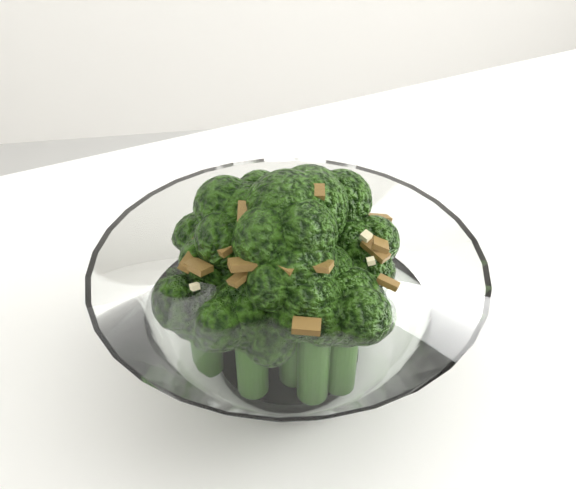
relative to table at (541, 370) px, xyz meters
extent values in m
cube|color=white|center=(0.00, 0.00, 0.05)|extent=(1.39, 1.12, 0.04)
cylinder|color=white|center=(-0.22, -0.02, 0.07)|extent=(0.10, 0.10, 0.01)
cylinder|color=#2A5316|center=(-0.22, -0.02, 0.13)|extent=(0.02, 0.02, 0.10)
sphere|color=#234A0D|center=(-0.22, -0.02, 0.19)|extent=(0.06, 0.06, 0.06)
cylinder|color=#2A5316|center=(-0.20, 0.01, 0.12)|extent=(0.02, 0.02, 0.09)
sphere|color=#234A0D|center=(-0.20, 0.01, 0.18)|extent=(0.05, 0.05, 0.05)
cylinder|color=#2A5316|center=(-0.24, 0.00, 0.12)|extent=(0.02, 0.02, 0.08)
sphere|color=#234A0D|center=(-0.24, 0.00, 0.18)|extent=(0.06, 0.06, 0.06)
cylinder|color=#2A5316|center=(-0.22, -0.04, 0.12)|extent=(0.02, 0.02, 0.08)
sphere|color=#234A0D|center=(-0.22, -0.04, 0.17)|extent=(0.05, 0.05, 0.05)
cylinder|color=#2A5316|center=(-0.18, -0.02, 0.11)|extent=(0.02, 0.02, 0.06)
sphere|color=#234A0D|center=(-0.18, -0.02, 0.16)|extent=(0.05, 0.05, 0.05)
cylinder|color=#2A5316|center=(-0.26, 0.00, 0.11)|extent=(0.02, 0.02, 0.06)
sphere|color=#234A0D|center=(-0.26, 0.00, 0.15)|extent=(0.05, 0.05, 0.05)
cylinder|color=#2A5316|center=(-0.19, -0.06, 0.11)|extent=(0.02, 0.02, 0.06)
sphere|color=#234A0D|center=(-0.19, -0.06, 0.15)|extent=(0.05, 0.05, 0.05)
cylinder|color=#2A5316|center=(-0.24, -0.05, 0.11)|extent=(0.02, 0.02, 0.06)
sphere|color=#234A0D|center=(-0.24, -0.05, 0.15)|extent=(0.05, 0.05, 0.05)
cylinder|color=#2A5316|center=(-0.17, 0.02, 0.10)|extent=(0.02, 0.02, 0.05)
sphere|color=#234A0D|center=(-0.17, 0.02, 0.14)|extent=(0.04, 0.04, 0.04)
cylinder|color=#2A5316|center=(-0.27, -0.03, 0.10)|extent=(0.02, 0.02, 0.04)
sphere|color=#234A0D|center=(-0.27, -0.03, 0.14)|extent=(0.05, 0.05, 0.05)
cylinder|color=#2A5316|center=(-0.21, 0.03, 0.10)|extent=(0.02, 0.02, 0.05)
sphere|color=#234A0D|center=(-0.21, 0.03, 0.14)|extent=(0.04, 0.04, 0.04)
cylinder|color=#2A5316|center=(-0.22, 0.01, 0.12)|extent=(0.02, 0.02, 0.08)
sphere|color=#234A0D|center=(-0.22, 0.01, 0.17)|extent=(0.04, 0.04, 0.04)
cylinder|color=#2A5316|center=(-0.21, -0.06, 0.11)|extent=(0.02, 0.02, 0.07)
sphere|color=#234A0D|center=(-0.21, -0.06, 0.16)|extent=(0.04, 0.04, 0.04)
cube|color=olive|center=(-0.20, -0.02, 0.21)|extent=(0.02, 0.01, 0.01)
cube|color=olive|center=(-0.20, 0.00, 0.19)|extent=(0.01, 0.02, 0.01)
cube|color=olive|center=(-0.27, -0.03, 0.17)|extent=(0.02, 0.02, 0.01)
cube|color=olive|center=(-0.15, 0.00, 0.17)|extent=(0.02, 0.01, 0.01)
cube|color=olive|center=(-0.22, 0.01, 0.20)|extent=(0.01, 0.02, 0.01)
cube|color=olive|center=(-0.23, 0.01, 0.20)|extent=(0.01, 0.02, 0.01)
cube|color=olive|center=(-0.27, -0.02, 0.17)|extent=(0.02, 0.02, 0.01)
cube|color=olive|center=(-0.17, 0.01, 0.18)|extent=(0.02, 0.02, 0.01)
cube|color=olive|center=(-0.26, -0.01, 0.18)|extent=(0.02, 0.02, 0.01)
cube|color=olive|center=(-0.22, 0.04, 0.18)|extent=(0.02, 0.01, 0.01)
cube|color=olive|center=(-0.23, -0.04, 0.20)|extent=(0.01, 0.01, 0.00)
cube|color=olive|center=(-0.25, 0.02, 0.17)|extent=(0.01, 0.02, 0.01)
cube|color=olive|center=(-0.20, 0.04, 0.17)|extent=(0.02, 0.01, 0.01)
cube|color=olive|center=(-0.16, -0.06, 0.17)|extent=(0.02, 0.01, 0.01)
cube|color=olive|center=(-0.17, -0.04, 0.18)|extent=(0.02, 0.02, 0.01)
cube|color=olive|center=(-0.21, -0.06, 0.19)|extent=(0.02, 0.02, 0.01)
cube|color=olive|center=(-0.22, -0.06, 0.19)|extent=(0.02, 0.02, 0.00)
cube|color=olive|center=(-0.16, -0.03, 0.18)|extent=(0.01, 0.02, 0.01)
cube|color=olive|center=(-0.24, 0.01, 0.19)|extent=(0.02, 0.01, 0.01)
cube|color=olive|center=(-0.23, 0.03, 0.18)|extent=(0.02, 0.01, 0.01)
cube|color=olive|center=(-0.25, -0.03, 0.18)|extent=(0.02, 0.02, 0.01)
cube|color=olive|center=(-0.28, -0.03, 0.17)|extent=(0.01, 0.02, 0.01)
cube|color=olive|center=(-0.24, -0.02, 0.20)|extent=(0.01, 0.02, 0.01)
cube|color=olive|center=(-0.25, -0.05, 0.18)|extent=(0.02, 0.02, 0.01)
cube|color=olive|center=(-0.16, -0.02, 0.18)|extent=(0.01, 0.02, 0.00)
cube|color=olive|center=(-0.22, -0.08, 0.17)|extent=(0.02, 0.01, 0.00)
cube|color=olive|center=(-0.22, 0.00, 0.20)|extent=(0.02, 0.02, 0.01)
cube|color=olive|center=(-0.25, -0.05, 0.19)|extent=(0.02, 0.01, 0.01)
cube|color=olive|center=(-0.18, 0.01, 0.19)|extent=(0.02, 0.01, 0.01)
cube|color=olive|center=(-0.21, 0.01, 0.20)|extent=(0.02, 0.01, 0.01)
cube|color=beige|center=(-0.24, -0.03, 0.20)|extent=(0.01, 0.01, 0.00)
cube|color=beige|center=(-0.21, 0.01, 0.20)|extent=(0.01, 0.01, 0.01)
cube|color=beige|center=(-0.20, -0.03, 0.20)|extent=(0.01, 0.01, 0.00)
cube|color=beige|center=(-0.26, 0.01, 0.18)|extent=(0.01, 0.01, 0.01)
cube|color=beige|center=(-0.25, 0.03, 0.17)|extent=(0.00, 0.01, 0.00)
cube|color=beige|center=(-0.25, -0.05, 0.18)|extent=(0.01, 0.01, 0.01)
cube|color=beige|center=(-0.20, -0.02, 0.21)|extent=(0.01, 0.01, 0.01)
cube|color=beige|center=(-0.23, 0.02, 0.19)|extent=(0.01, 0.01, 0.01)
cube|color=beige|center=(-0.27, 0.01, 0.17)|extent=(0.01, 0.01, 0.01)
cube|color=beige|center=(-0.20, -0.03, 0.20)|extent=(0.01, 0.01, 0.01)
cube|color=beige|center=(-0.24, 0.00, 0.20)|extent=(0.01, 0.00, 0.00)
cube|color=beige|center=(-0.19, -0.07, 0.17)|extent=(0.01, 0.01, 0.01)
cube|color=beige|center=(-0.17, -0.05, 0.18)|extent=(0.01, 0.01, 0.00)
cube|color=beige|center=(-0.16, -0.02, 0.18)|extent=(0.01, 0.01, 0.00)
cube|color=beige|center=(-0.18, -0.02, 0.20)|extent=(0.01, 0.01, 0.01)
cube|color=beige|center=(-0.23, -0.01, 0.21)|extent=(0.00, 0.01, 0.00)
cube|color=beige|center=(-0.27, -0.04, 0.17)|extent=(0.01, 0.01, 0.01)
cube|color=beige|center=(-0.25, 0.02, 0.18)|extent=(0.01, 0.01, 0.01)
cube|color=beige|center=(-0.22, 0.03, 0.18)|extent=(0.01, 0.01, 0.01)
cube|color=beige|center=(-0.22, 0.02, 0.19)|extent=(0.01, 0.01, 0.00)
cube|color=beige|center=(-0.21, 0.02, 0.19)|extent=(0.01, 0.00, 0.00)
cube|color=beige|center=(-0.22, -0.05, 0.19)|extent=(0.01, 0.01, 0.00)
cube|color=beige|center=(-0.17, 0.00, 0.18)|extent=(0.01, 0.01, 0.01)
cube|color=beige|center=(-0.17, -0.03, 0.18)|extent=(0.01, 0.01, 0.01)
cube|color=beige|center=(-0.26, 0.01, 0.18)|extent=(0.01, 0.01, 0.01)
cube|color=beige|center=(-0.21, -0.05, 0.19)|extent=(0.01, 0.01, 0.01)
camera|label=1|loc=(-0.26, -0.32, 0.41)|focal=40.00mm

